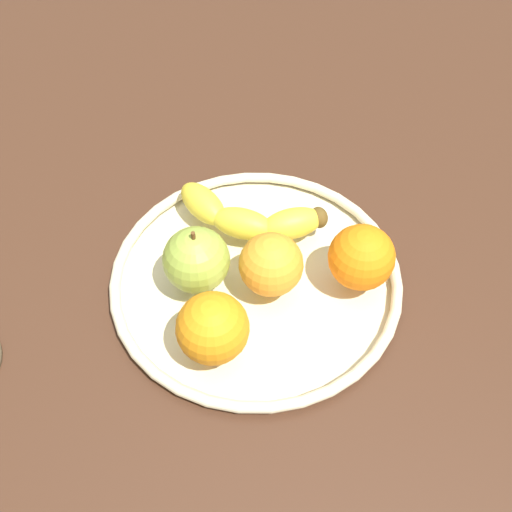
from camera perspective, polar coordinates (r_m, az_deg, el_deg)
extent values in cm
cube|color=#3F2517|center=(69.92, 0.00, -3.44)|extent=(162.41, 162.41, 4.00)
cylinder|color=beige|center=(68.04, 0.00, -2.34)|extent=(30.64, 30.64, 0.60)
torus|color=beige|center=(67.31, 0.00, -1.89)|extent=(31.92, 31.92, 1.20)
ellipsoid|color=yellow|center=(71.30, -4.94, 4.86)|extent=(7.58, 7.52, 3.51)
ellipsoid|color=yellow|center=(69.00, -1.26, 3.02)|extent=(7.70, 4.79, 3.51)
ellipsoid|color=yellow|center=(69.09, 3.34, 3.01)|extent=(7.97, 6.01, 3.51)
ellipsoid|color=brown|center=(69.95, 5.84, 3.57)|extent=(2.80, 3.04, 2.46)
sphere|color=#90A83B|center=(63.76, -5.56, -0.36)|extent=(7.05, 7.05, 7.05)
cylinder|color=#593819|center=(60.88, -5.82, 1.78)|extent=(0.44, 0.44, 1.20)
sphere|color=orange|center=(63.30, 1.41, -0.79)|extent=(6.76, 6.76, 6.76)
sphere|color=orange|center=(58.89, -4.05, -6.69)|extent=(7.12, 7.12, 7.12)
sphere|color=orange|center=(64.62, 9.75, -0.12)|extent=(7.02, 7.02, 7.02)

